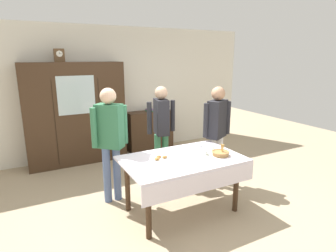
% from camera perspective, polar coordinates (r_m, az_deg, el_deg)
% --- Properties ---
extents(ground_plane, '(12.00, 12.00, 0.00)m').
position_cam_1_polar(ground_plane, '(4.21, 1.32, -15.59)').
color(ground_plane, tan).
rests_on(ground_plane, ground).
extents(back_wall, '(6.40, 0.10, 2.70)m').
position_cam_1_polar(back_wall, '(6.16, -10.78, 6.96)').
color(back_wall, silver).
rests_on(back_wall, ground).
extents(dining_table, '(1.58, 0.99, 0.77)m').
position_cam_1_polar(dining_table, '(3.74, 3.14, -8.28)').
color(dining_table, '#3D2819').
rests_on(dining_table, ground).
extents(wall_cabinet, '(1.87, 0.46, 1.98)m').
position_cam_1_polar(wall_cabinet, '(5.73, -18.35, 2.35)').
color(wall_cabinet, '#3D2819').
rests_on(wall_cabinet, ground).
extents(mantel_clock, '(0.18, 0.11, 0.24)m').
position_cam_1_polar(mantel_clock, '(5.59, -21.40, 13.33)').
color(mantel_clock, brown).
rests_on(mantel_clock, wall_cabinet).
extents(bookshelf_low, '(1.03, 0.35, 0.89)m').
position_cam_1_polar(bookshelf_low, '(6.34, -3.71, -0.94)').
color(bookshelf_low, '#3D2819').
rests_on(bookshelf_low, ground).
extents(book_stack, '(0.16, 0.20, 0.05)m').
position_cam_1_polar(book_stack, '(6.24, -3.78, 3.24)').
color(book_stack, '#3D754C').
rests_on(book_stack, bookshelf_low).
extents(tea_cup_far_right, '(0.13, 0.13, 0.06)m').
position_cam_1_polar(tea_cup_far_right, '(4.06, 9.03, -4.58)').
color(tea_cup_far_right, white).
rests_on(tea_cup_far_right, dining_table).
extents(tea_cup_mid_left, '(0.13, 0.13, 0.06)m').
position_cam_1_polar(tea_cup_mid_left, '(4.17, 6.35, -3.97)').
color(tea_cup_mid_left, white).
rests_on(tea_cup_mid_left, dining_table).
extents(tea_cup_near_right, '(0.13, 0.13, 0.06)m').
position_cam_1_polar(tea_cup_near_right, '(3.86, 7.54, -5.46)').
color(tea_cup_near_right, silver).
rests_on(tea_cup_near_right, dining_table).
extents(bread_basket, '(0.24, 0.24, 0.16)m').
position_cam_1_polar(bread_basket, '(3.87, 10.72, -5.47)').
color(bread_basket, '#9E7542').
rests_on(bread_basket, dining_table).
extents(pastry_plate, '(0.28, 0.28, 0.05)m').
position_cam_1_polar(pastry_plate, '(3.65, -1.46, -6.78)').
color(pastry_plate, white).
rests_on(pastry_plate, dining_table).
extents(spoon_near_left, '(0.12, 0.02, 0.01)m').
position_cam_1_polar(spoon_near_left, '(3.50, 4.92, -7.94)').
color(spoon_near_left, silver).
rests_on(spoon_near_left, dining_table).
extents(spoon_back_edge, '(0.12, 0.02, 0.01)m').
position_cam_1_polar(spoon_back_edge, '(3.81, 2.48, -6.03)').
color(spoon_back_edge, silver).
rests_on(spoon_back_edge, dining_table).
extents(person_behind_table_right, '(0.52, 0.39, 1.67)m').
position_cam_1_polar(person_behind_table_right, '(4.00, -11.79, -1.66)').
color(person_behind_table_right, slate).
rests_on(person_behind_table_right, ground).
extents(person_behind_table_left, '(0.52, 0.39, 1.61)m').
position_cam_1_polar(person_behind_table_left, '(4.72, -1.38, 0.49)').
color(person_behind_table_left, '#33704C').
rests_on(person_behind_table_left, ground).
extents(person_by_cabinet, '(0.52, 0.34, 1.63)m').
position_cam_1_polar(person_by_cabinet, '(4.56, 9.97, -0.03)').
color(person_by_cabinet, silver).
rests_on(person_by_cabinet, ground).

